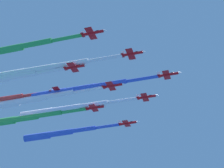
{
  "coord_description": "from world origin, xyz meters",
  "views": [
    {
      "loc": [
        -52.72,
        -135.14,
        93.16
      ],
      "look_at": [
        0.0,
        0.0,
        206.69
      ],
      "focal_mm": 69.14,
      "sensor_mm": 36.0,
      "label": 1
    }
  ],
  "objects": [
    {
      "name": "jet_starboard_mid",
      "position": [
        -10.47,
        45.24,
        205.6
      ],
      "size": [
        49.06,
        37.67,
        4.1
      ],
      "color": "red"
    },
    {
      "name": "jet_port_mid",
      "position": [
        -30.4,
        22.74,
        205.73
      ],
      "size": [
        52.75,
        40.63,
        4.1
      ],
      "color": "red"
    },
    {
      "name": "jet_port_outer",
      "position": [
        -45.96,
        -3.2,
        208.34
      ],
      "size": [
        49.79,
        38.31,
        4.12
      ],
      "color": "red"
    },
    {
      "name": "jet_starboard_inner",
      "position": [
        -31.92,
        4.44,
        208.29
      ],
      "size": [
        56.66,
        42.0,
        4.05
      ],
      "color": "red"
    },
    {
      "name": "jet_starboard_outer",
      "position": [
        -29.29,
        39.71,
        206.57
      ],
      "size": [
        49.52,
        37.16,
        4.11
      ],
      "color": "red"
    },
    {
      "name": "jet_port_inner",
      "position": [
        -13.63,
        28.21,
        208.3
      ],
      "size": [
        55.46,
        41.01,
        4.05
      ],
      "color": "red"
    },
    {
      "name": "jet_lead",
      "position": [
        -12.38,
        9.39,
        207.02
      ],
      "size": [
        55.13,
        41.64,
        4.17
      ],
      "color": "red"
    }
  ]
}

